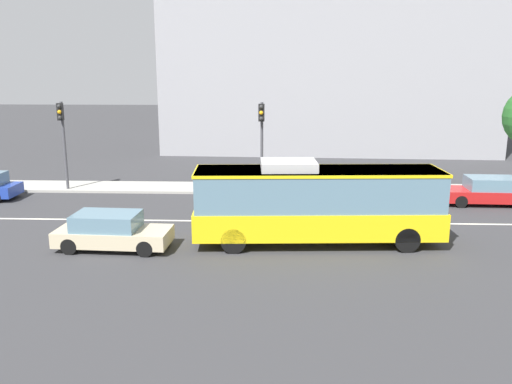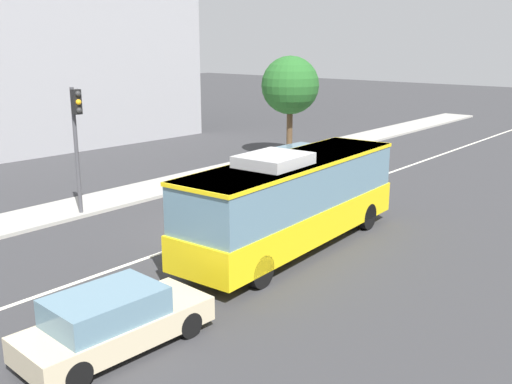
% 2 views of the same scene
% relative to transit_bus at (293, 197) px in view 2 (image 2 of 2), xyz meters
% --- Properties ---
extents(ground_plane, '(160.00, 160.00, 0.00)m').
position_rel_transit_bus_xyz_m(ground_plane, '(-0.28, 3.07, -1.81)').
color(ground_plane, '#333335').
extents(sidewalk_kerb, '(80.00, 2.73, 0.14)m').
position_rel_transit_bus_xyz_m(sidewalk_kerb, '(-0.28, 9.89, -1.74)').
color(sidewalk_kerb, '#9E9B93').
rests_on(sidewalk_kerb, ground_plane).
extents(lane_centre_line, '(76.00, 0.16, 0.01)m').
position_rel_transit_bus_xyz_m(lane_centre_line, '(-0.28, 3.07, -1.80)').
color(lane_centre_line, silver).
rests_on(lane_centre_line, ground_plane).
extents(transit_bus, '(10.13, 3.08, 3.46)m').
position_rel_transit_bus_xyz_m(transit_bus, '(0.00, 0.00, 0.00)').
color(transit_bus, yellow).
rests_on(transit_bus, ground_plane).
extents(sedan_red, '(4.56, 1.95, 1.46)m').
position_rel_transit_bus_xyz_m(sedan_red, '(9.50, 6.85, -1.09)').
color(sedan_red, '#B21919').
rests_on(sedan_red, ground_plane).
extents(sedan_beige, '(4.58, 2.02, 1.46)m').
position_rel_transit_bus_xyz_m(sedan_beige, '(-8.20, -0.99, -1.09)').
color(sedan_beige, '#C6B793').
rests_on(sedan_beige, ground_plane).
extents(traffic_light_mid_block, '(0.33, 0.62, 5.20)m').
position_rel_transit_bus_xyz_m(traffic_light_mid_block, '(-2.53, 8.75, 1.75)').
color(traffic_light_mid_block, '#47474C').
rests_on(traffic_light_mid_block, ground_plane).
extents(street_tree_kerbside_left, '(3.46, 3.46, 6.10)m').
position_rel_transit_bus_xyz_m(street_tree_kerbside_left, '(12.92, 9.92, 2.53)').
color(street_tree_kerbside_left, '#4C3823').
rests_on(street_tree_kerbside_left, ground_plane).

